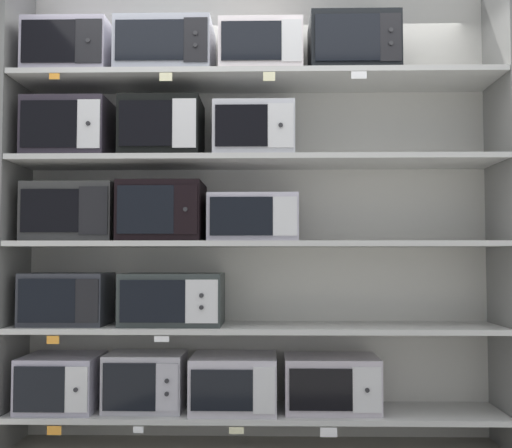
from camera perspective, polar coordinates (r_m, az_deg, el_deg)
The scene contains 34 objects.
back_panel at distance 3.85m, azimuth 0.08°, elevation 1.18°, with size 2.94×0.04×2.69m, color beige.
upright_left at distance 3.90m, azimuth -21.08°, elevation 1.34°, with size 0.05×0.45×2.69m, color slate.
upright_right at distance 3.84m, azimuth 21.41°, elevation 1.41°, with size 0.05×0.45×2.69m, color slate.
shelf_0 at distance 3.70m, azimuth -0.00°, elevation -16.66°, with size 2.74×0.45×0.03m, color beige.
microwave_0 at distance 3.84m, azimuth -17.12°, elevation -13.48°, with size 0.42×0.42×0.30m.
microwave_1 at distance 3.72m, azimuth -9.95°, elevation -13.80°, with size 0.43×0.34×0.32m.
microwave_2 at distance 3.66m, azimuth -1.98°, elevation -14.11°, with size 0.48×0.43×0.30m.
microwave_3 at distance 3.67m, azimuth 6.81°, elevation -14.09°, with size 0.52×0.36×0.30m.
price_tag_0 at distance 3.67m, azimuth -17.76°, elevation -17.33°, with size 0.08×0.00×0.05m, color orange.
price_tag_1 at distance 3.55m, azimuth -10.58°, elevation -17.79°, with size 0.05×0.00×0.03m, color white.
price_tag_2 at distance 3.49m, azimuth -1.77°, elevation -18.14°, with size 0.08×0.00×0.04m, color beige.
price_tag_3 at distance 3.50m, azimuth 6.58°, elevation -18.18°, with size 0.09×0.00×0.05m, color white.
shelf_1 at distance 3.62m, azimuth -0.00°, elevation -9.35°, with size 2.74×0.45×0.03m, color beige.
microwave_4 at distance 3.78m, azimuth -16.69°, elevation -6.49°, with size 0.47×0.34×0.29m.
microwave_5 at distance 3.64m, azimuth -7.51°, elevation -6.74°, with size 0.56×0.39×0.29m.
price_tag_4 at distance 3.58m, azimuth -17.86°, elevation -9.93°, with size 0.07×0.00×0.04m, color orange.
price_tag_5 at distance 3.44m, azimuth -8.52°, elevation -10.23°, with size 0.08×0.00×0.03m, color white.
shelf_2 at distance 3.59m, azimuth -0.00°, elevation -1.83°, with size 2.74×0.45×0.03m, color beige.
microwave_6 at distance 3.77m, azimuth -16.24°, elevation 0.99°, with size 0.51×0.33×0.33m.
microwave_7 at distance 3.65m, azimuth -8.41°, elevation 1.06°, with size 0.46×0.43×0.34m.
microwave_8 at distance 3.60m, azimuth -0.25°, elevation 0.54°, with size 0.51×0.34×0.27m.
shelf_3 at distance 3.64m, azimuth -0.00°, elevation 5.65°, with size 2.74×0.45×0.03m, color beige.
microwave_9 at distance 3.84m, azimuth -16.45°, elevation 8.09°, with size 0.47×0.39×0.34m.
microwave_10 at distance 3.72m, azimuth -8.44°, elevation 8.39°, with size 0.45×0.38×0.34m.
microwave_11 at distance 3.66m, azimuth -0.15°, elevation 8.22°, with size 0.45×0.43×0.30m.
shelf_4 at distance 3.74m, azimuth -0.00°, elevation 12.84°, with size 2.74×0.45×0.03m, color beige.
microwave_12 at distance 3.95m, azimuth -16.30°, elevation 14.63°, with size 0.47×0.41×0.31m.
microwave_13 at distance 3.83m, azimuth -8.10°, elevation 15.12°, with size 0.54×0.43×0.31m.
microwave_14 at distance 3.78m, azimuth 0.46°, elevation 15.19°, with size 0.47×0.42×0.29m.
microwave_15 at distance 3.82m, azimuth 8.74°, elevation 15.40°, with size 0.50×0.39×0.33m.
price_tag_6 at distance 3.70m, azimuth -17.74°, elevation 12.58°, with size 0.06×0.00×0.03m, color orange.
price_tag_7 at distance 3.55m, azimuth -8.15°, elevation 13.02°, with size 0.07×0.00×0.05m, color beige.
price_tag_8 at distance 3.50m, azimuth 1.20°, elevation 13.18°, with size 0.06×0.00×0.05m, color beige.
price_tag_9 at distance 3.54m, azimuth 9.28°, elevation 13.13°, with size 0.08×0.00×0.04m, color white.
Camera 1 is at (0.08, -3.59, 1.06)m, focal length 44.31 mm.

